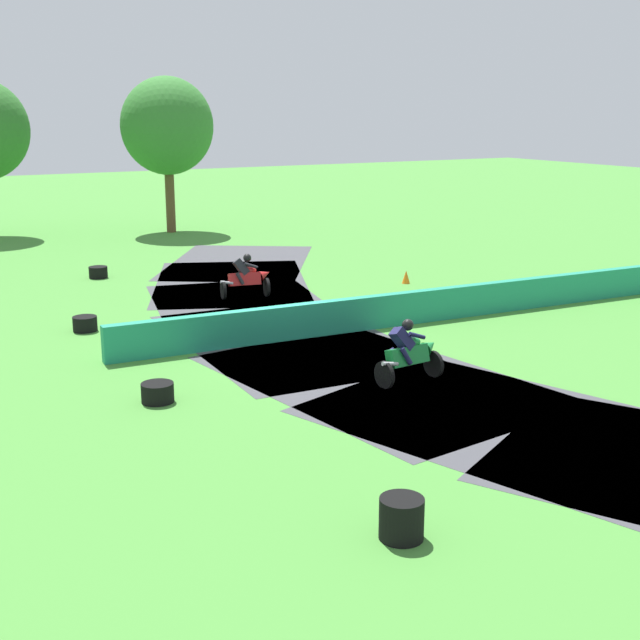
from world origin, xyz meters
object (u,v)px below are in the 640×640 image
motorcycle_lead_red (247,277)px  tire_stack_mid_b (158,393)px  motorcycle_chase_green (410,352)px  tire_stack_near (98,272)px  tire_stack_far (401,518)px  tire_stack_mid_a (85,324)px  traffic_cone (406,277)px

motorcycle_lead_red → tire_stack_mid_b: bearing=-124.9°
motorcycle_chase_green → tire_stack_near: (-2.91, 14.89, -0.44)m
tire_stack_mid_b → tire_stack_far: bearing=-80.9°
motorcycle_lead_red → tire_stack_mid_a: motorcycle_lead_red is taller
tire_stack_near → tire_stack_mid_a: same height
motorcycle_chase_green → tire_stack_far: (-4.16, -5.78, -0.34)m
tire_stack_mid_a → motorcycle_lead_red: bearing=17.5°
tire_stack_near → traffic_cone: traffic_cone is taller
motorcycle_chase_green → tire_stack_mid_b: motorcycle_chase_green is taller
tire_stack_mid_a → tire_stack_mid_b: 6.42m
tire_stack_far → traffic_cone: bearing=55.1°
tire_stack_mid_b → tire_stack_far: tire_stack_far is taller
tire_stack_near → traffic_cone: size_ratio=1.47×
motorcycle_lead_red → motorcycle_chase_green: (-0.39, -9.50, -0.00)m
tire_stack_far → traffic_cone: (10.19, 14.60, -0.08)m
tire_stack_mid_a → traffic_cone: size_ratio=1.47×
tire_stack_mid_a → tire_stack_far: bearing=-85.8°
tire_stack_near → tire_stack_far: bearing=-93.5°
motorcycle_chase_green → traffic_cone: (6.02, 8.82, -0.42)m
motorcycle_lead_red → motorcycle_chase_green: bearing=-92.3°
tire_stack_mid_a → tire_stack_far: (1.00, -13.53, 0.10)m
tire_stack_mid_a → tire_stack_far: 13.57m
tire_stack_near → traffic_cone: bearing=-34.2°
tire_stack_near → motorcycle_chase_green: bearing=-79.0°
motorcycle_lead_red → tire_stack_mid_b: motorcycle_lead_red is taller
tire_stack_mid_b → tire_stack_far: (1.13, -7.11, 0.10)m
motorcycle_chase_green → tire_stack_near: motorcycle_chase_green is taller
tire_stack_far → traffic_cone: 17.80m
motorcycle_lead_red → tire_stack_near: 6.34m
motorcycle_chase_green → traffic_cone: 10.68m
tire_stack_near → tire_stack_mid_a: (-2.26, -7.15, 0.00)m
motorcycle_chase_green → tire_stack_mid_a: (-5.16, 7.75, -0.44)m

